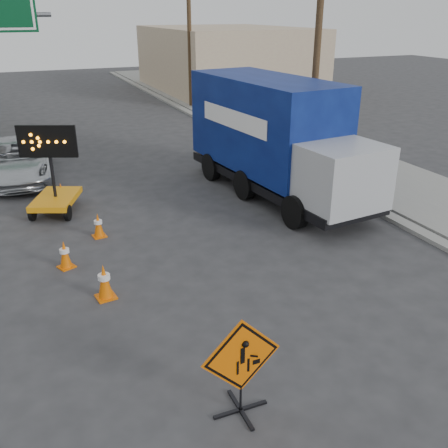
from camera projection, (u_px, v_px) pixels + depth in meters
ground at (228, 364)px, 8.87m from camera, size 100.00×100.00×0.00m
curb_right at (239, 139)px, 24.11m from camera, size 0.40×60.00×0.12m
sidewalk_right at (281, 134)px, 24.95m from camera, size 4.00×60.00×0.15m
building_right_far at (225, 59)px, 37.98m from camera, size 10.00×14.00×4.60m
utility_pole_near at (318, 42)px, 18.36m from camera, size 1.80×0.26×9.00m
utility_pole_far at (189, 30)px, 30.16m from camera, size 1.80×0.26×9.00m
construction_sign at (241, 365)px, 7.49m from camera, size 1.28×0.91×1.70m
arrow_board at (55, 193)px, 15.29m from camera, size 1.80×2.21×2.73m
pickup_truck at (18, 160)px, 18.37m from camera, size 2.71×5.30×1.43m
box_truck at (275, 144)px, 16.43m from camera, size 3.16×8.18×3.79m
cone_a at (104, 281)px, 10.76m from camera, size 0.46×0.46×0.81m
cone_b at (65, 254)px, 12.06m from camera, size 0.47×0.47×0.71m
cone_c at (98, 225)px, 13.72m from camera, size 0.39×0.39×0.69m
cone_d at (61, 192)px, 16.23m from camera, size 0.35×0.35×0.65m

